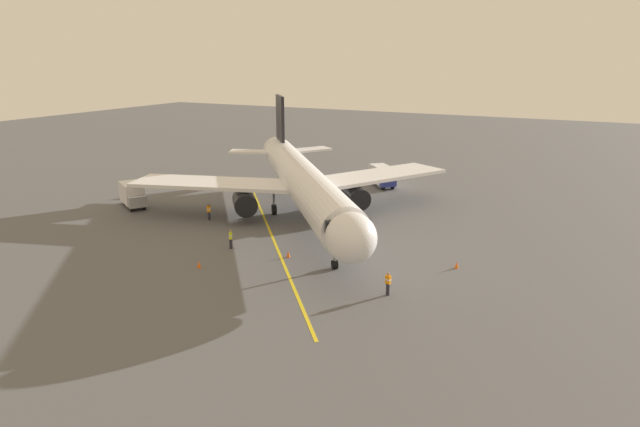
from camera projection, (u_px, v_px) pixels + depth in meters
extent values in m
plane|color=#565659|center=(294.00, 217.00, 57.88)|extent=(220.00, 220.00, 0.00)
cube|color=yellow|center=(272.00, 237.00, 51.45)|extent=(25.45, 31.17, 0.01)
cylinder|color=white|center=(303.00, 181.00, 55.46)|extent=(24.42, 28.76, 3.80)
ellipsoid|color=white|center=(351.00, 238.00, 38.35)|extent=(5.33, 5.38, 3.61)
cone|color=white|center=(278.00, 151.00, 72.85)|extent=(4.55, 4.49, 3.42)
cube|color=black|center=(346.00, 224.00, 39.52)|extent=(3.51, 3.28, 0.90)
cube|color=white|center=(373.00, 176.00, 60.85)|extent=(12.78, 17.44, 0.36)
cylinder|color=black|center=(356.00, 196.00, 58.15)|extent=(3.93, 4.09, 2.30)
cylinder|color=black|center=(361.00, 201.00, 56.51)|extent=(1.75, 1.48, 2.10)
cube|color=white|center=(216.00, 183.00, 57.40)|extent=(17.83, 10.00, 0.36)
cylinder|color=black|center=(245.00, 202.00, 55.80)|extent=(3.93, 4.09, 2.30)
cylinder|color=black|center=(246.00, 207.00, 54.16)|extent=(1.75, 1.48, 2.10)
cube|color=black|center=(280.00, 125.00, 68.99)|extent=(3.31, 3.95, 7.20)
cube|color=white|center=(306.00, 150.00, 70.23)|extent=(5.49, 6.68, 0.24)
cube|color=white|center=(256.00, 152.00, 68.94)|extent=(6.83, 4.55, 0.24)
cylinder|color=slate|center=(335.00, 248.00, 43.42)|extent=(0.24, 0.24, 2.77)
cylinder|color=black|center=(335.00, 264.00, 43.80)|extent=(0.79, 0.83, 0.70)
cylinder|color=slate|center=(322.00, 194.00, 59.40)|extent=(0.24, 0.24, 2.77)
cylinder|color=black|center=(322.00, 207.00, 59.78)|extent=(1.04, 1.14, 1.10)
cylinder|color=slate|center=(274.00, 197.00, 58.35)|extent=(0.24, 0.24, 2.77)
cylinder|color=black|center=(274.00, 209.00, 58.73)|extent=(1.04, 1.14, 1.10)
cylinder|color=#23232D|center=(388.00, 289.00, 38.93)|extent=(0.26, 0.26, 0.88)
cube|color=orange|center=(388.00, 280.00, 38.72)|extent=(0.43, 0.34, 0.60)
cube|color=silver|center=(388.00, 280.00, 38.72)|extent=(0.46, 0.36, 0.10)
sphere|color=#9E7051|center=(388.00, 274.00, 38.61)|extent=(0.22, 0.22, 0.22)
cylinder|color=#23232D|center=(209.00, 216.00, 56.69)|extent=(0.26, 0.26, 0.88)
cube|color=orange|center=(209.00, 209.00, 56.49)|extent=(0.45, 0.41, 0.60)
cube|color=silver|center=(209.00, 209.00, 56.49)|extent=(0.47, 0.43, 0.10)
sphere|color=brown|center=(208.00, 205.00, 56.37)|extent=(0.22, 0.22, 0.22)
cylinder|color=#23232D|center=(231.00, 244.00, 48.34)|extent=(0.26, 0.26, 0.88)
cube|color=#D8EA19|center=(231.00, 236.00, 48.14)|extent=(0.40, 0.45, 0.60)
cube|color=silver|center=(231.00, 236.00, 48.14)|extent=(0.42, 0.47, 0.10)
sphere|color=#9E7051|center=(230.00, 231.00, 48.02)|extent=(0.22, 0.22, 0.22)
cube|color=#9E9EA3|center=(137.00, 201.00, 60.26)|extent=(2.44, 2.51, 1.20)
cube|color=black|center=(138.00, 200.00, 59.63)|extent=(1.03, 1.53, 0.70)
cube|color=silver|center=(132.00, 193.00, 61.73)|extent=(4.11, 3.59, 2.20)
cylinder|color=black|center=(144.00, 206.00, 60.55)|extent=(0.85, 0.65, 0.84)
cylinder|color=black|center=(132.00, 208.00, 59.90)|extent=(0.85, 0.65, 0.84)
cylinder|color=black|center=(137.00, 200.00, 63.18)|extent=(0.85, 0.65, 0.84)
cylinder|color=black|center=(125.00, 201.00, 62.53)|extent=(0.85, 0.65, 0.84)
cube|color=#2D3899|center=(387.00, 181.00, 69.73)|extent=(2.55, 2.54, 1.20)
cube|color=black|center=(389.00, 181.00, 69.03)|extent=(1.34, 1.29, 0.70)
cube|color=silver|center=(381.00, 174.00, 71.39)|extent=(3.93, 3.98, 2.20)
cylinder|color=black|center=(393.00, 186.00, 69.84)|extent=(0.76, 0.78, 0.84)
cylinder|color=black|center=(383.00, 187.00, 69.48)|extent=(0.76, 0.78, 0.84)
cylinder|color=black|center=(383.00, 181.00, 72.79)|extent=(0.76, 0.78, 0.84)
cylinder|color=black|center=(373.00, 181.00, 72.43)|extent=(0.76, 0.78, 0.84)
cone|color=#F2590F|center=(199.00, 264.00, 44.02)|extent=(0.32, 0.32, 0.55)
cone|color=#F2590F|center=(457.00, 265.00, 43.92)|extent=(0.32, 0.32, 0.55)
cone|color=#F2590F|center=(368.00, 240.00, 49.82)|extent=(0.32, 0.32, 0.55)
cone|color=#F2590F|center=(288.00, 254.00, 46.31)|extent=(0.32, 0.32, 0.55)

